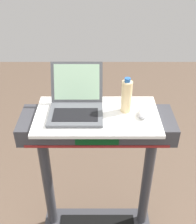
% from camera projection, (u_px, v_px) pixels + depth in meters
% --- Properties ---
extents(desk_board, '(0.71, 0.40, 0.02)m').
position_uv_depth(desk_board, '(98.00, 116.00, 1.60)').
color(desk_board, white).
rests_on(desk_board, treadmill_base).
extents(laptop, '(0.31, 0.34, 0.24)m').
position_uv_depth(laptop, '(77.00, 103.00, 1.60)').
color(laptop, '#515459').
rests_on(laptop, desk_board).
extents(computer_mouse, '(0.08, 0.11, 0.03)m').
position_uv_depth(computer_mouse, '(144.00, 113.00, 1.57)').
color(computer_mouse, '#B2B2B7').
rests_on(computer_mouse, desk_board).
extents(water_bottle, '(0.06, 0.06, 0.21)m').
position_uv_depth(water_bottle, '(128.00, 96.00, 1.57)').
color(water_bottle, beige).
rests_on(water_bottle, desk_board).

